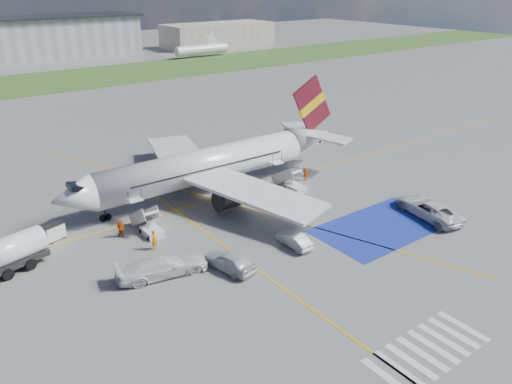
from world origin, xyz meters
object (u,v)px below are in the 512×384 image
at_px(gpu_cart, 54,233).
at_px(van_white_b, 162,264).
at_px(van_white_a, 429,206).
at_px(airliner, 215,163).
at_px(belt_loader, 309,142).
at_px(car_silver_a, 230,261).
at_px(car_silver_b, 294,240).

xyz_separation_m(gpu_cart, van_white_b, (5.54, -11.95, 0.42)).
bearing_deg(van_white_a, gpu_cart, -17.57).
bearing_deg(airliner, belt_loader, 17.89).
bearing_deg(car_silver_a, belt_loader, -154.83).
xyz_separation_m(airliner, belt_loader, (20.96, 6.77, -3.03)).
relative_size(gpu_cart, van_white_b, 0.38).
xyz_separation_m(airliner, van_white_b, (-13.44, -12.89, -2.25)).
relative_size(airliner, van_white_a, 5.92).
bearing_deg(gpu_cart, airliner, -14.01).
relative_size(van_white_a, van_white_b, 1.06).
bearing_deg(belt_loader, gpu_cart, -171.86).
height_order(car_silver_b, van_white_b, van_white_b).
distance_m(gpu_cart, van_white_a, 37.97).
height_order(belt_loader, car_silver_b, belt_loader).
bearing_deg(belt_loader, airliner, -164.89).
relative_size(car_silver_b, van_white_b, 0.69).
xyz_separation_m(airliner, van_white_a, (14.27, -19.26, -2.23)).
height_order(van_white_a, van_white_b, van_white_a).
bearing_deg(airliner, car_silver_b, -94.59).
relative_size(belt_loader, van_white_a, 0.79).
height_order(gpu_cart, belt_loader, gpu_cart).
xyz_separation_m(airliner, gpu_cart, (-18.99, -0.94, -2.66)).
bearing_deg(belt_loader, car_silver_a, -145.63).
height_order(belt_loader, van_white_a, van_white_a).
relative_size(gpu_cart, van_white_a, 0.35).
distance_m(belt_loader, car_silver_a, 36.83).
height_order(car_silver_a, van_white_a, van_white_a).
bearing_deg(gpu_cart, van_white_a, -45.70).
relative_size(car_silver_a, car_silver_b, 1.25).
xyz_separation_m(van_white_a, van_white_b, (-27.72, 6.37, -0.02)).
xyz_separation_m(gpu_cart, belt_loader, (39.95, 7.71, -0.37)).
bearing_deg(car_silver_a, van_white_b, -39.04).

